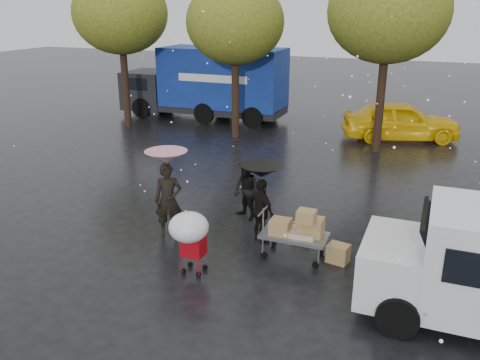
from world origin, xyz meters
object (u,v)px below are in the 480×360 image
at_px(person_pink, 168,200).
at_px(vendor_cart, 298,229).
at_px(shopping_cart, 190,230).
at_px(blue_truck, 208,83).
at_px(yellow_taxi, 401,121).
at_px(person_black, 261,211).

relative_size(person_pink, vendor_cart, 1.24).
relative_size(shopping_cart, blue_truck, 0.18).
bearing_deg(vendor_cart, yellow_taxi, 84.64).
xyz_separation_m(vendor_cart, shopping_cart, (-1.90, -1.61, 0.34)).
height_order(person_pink, person_black, person_pink).
relative_size(person_black, blue_truck, 0.19).
bearing_deg(person_pink, blue_truck, 83.63).
bearing_deg(person_pink, yellow_taxi, 42.07).
height_order(vendor_cart, blue_truck, blue_truck).
xyz_separation_m(person_pink, vendor_cart, (3.31, 0.00, -0.21)).
bearing_deg(person_black, vendor_cart, -170.73).
distance_m(vendor_cart, yellow_taxi, 12.00).
bearing_deg(yellow_taxi, person_pink, 141.40).
relative_size(shopping_cart, yellow_taxi, 0.30).
relative_size(person_black, vendor_cart, 1.06).
relative_size(vendor_cart, yellow_taxi, 0.32).
distance_m(person_pink, blue_truck, 13.70).
height_order(vendor_cart, shopping_cart, shopping_cart).
height_order(blue_truck, yellow_taxi, blue_truck).
height_order(shopping_cart, blue_truck, blue_truck).
relative_size(person_black, yellow_taxi, 0.33).
distance_m(person_pink, yellow_taxi, 12.75).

